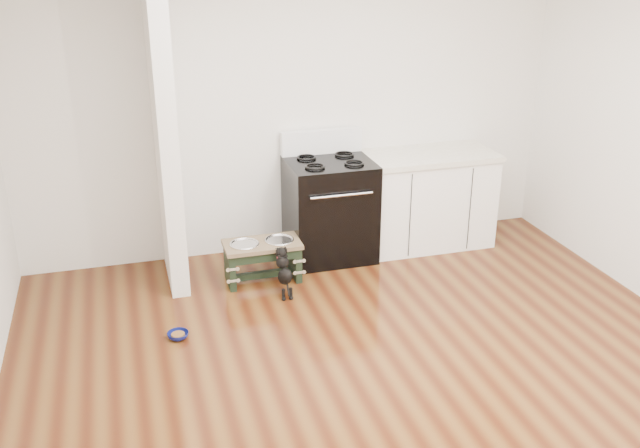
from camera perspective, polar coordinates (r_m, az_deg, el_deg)
The scene contains 8 objects.
ground at distance 4.87m, azimuth 5.48°, elevation -13.11°, with size 5.00×5.00×0.00m, color #401A0B.
room_shell at distance 4.15m, azimuth 6.29°, elevation 5.45°, with size 5.00×5.00×5.00m.
partition_wall at distance 5.96m, azimuth -12.34°, elevation 7.56°, with size 0.15×0.80×2.70m, color silver.
oven_range at distance 6.53m, azimuth 0.78°, elevation 1.31°, with size 0.76×0.69×1.14m.
cabinet_run at distance 6.89m, azimuth 8.56°, elevation 1.98°, with size 1.24×0.64×0.91m.
dog_feeder at distance 6.15m, azimuth -4.62°, elevation -2.38°, with size 0.65×0.35×0.37m.
puppy at distance 5.92m, azimuth -2.90°, elevation -3.75°, with size 0.11×0.34×0.40m.
floor_bowl at distance 5.49m, azimuth -11.29°, elevation -8.73°, with size 0.20×0.20×0.05m.
Camera 1 is at (-1.54, -3.67, 2.81)m, focal length 40.00 mm.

